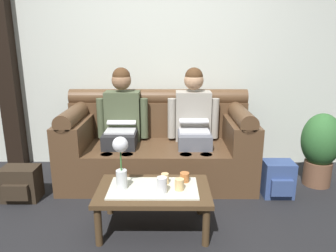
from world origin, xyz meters
TOP-DOWN VIEW (x-y plane):
  - ground_plane at (0.00, 0.00)m, footprint 14.00×14.00m
  - back_wall_patterned at (0.00, 1.70)m, footprint 6.00×0.12m
  - timber_pillar at (-1.76, 1.58)m, footprint 0.20×0.20m
  - couch at (0.00, 1.17)m, footprint 2.01×0.88m
  - person_left at (-0.39, 1.17)m, footprint 0.56×0.67m
  - person_right at (0.39, 1.17)m, footprint 0.56×0.67m
  - coffee_table at (0.00, 0.17)m, footprint 0.90×0.56m
  - flower_vase at (-0.25, 0.15)m, footprint 0.12×0.12m
  - cup_near_left at (0.07, 0.08)m, footprint 0.08×0.08m
  - cup_near_right at (0.25, 0.28)m, footprint 0.08×0.08m
  - cup_far_center at (0.09, 0.24)m, footprint 0.06×0.06m
  - cup_far_left at (0.21, 0.13)m, footprint 0.07×0.07m
  - backpack_right at (1.20, 0.74)m, footprint 0.29×0.26m
  - backpack_left at (-1.30, 0.65)m, footprint 0.34×0.27m
  - potted_plant at (1.71, 1.00)m, footprint 0.40×0.40m

SIDE VIEW (x-z plane):
  - ground_plane at x=0.00m, z-range 0.00..0.00m
  - backpack_left at x=-1.30m, z-range 0.00..0.33m
  - backpack_right at x=1.20m, z-range 0.00..0.35m
  - coffee_table at x=0.00m, z-range 0.13..0.49m
  - couch at x=0.00m, z-range -0.11..0.86m
  - cup_near_right at x=0.25m, z-range 0.36..0.44m
  - cup_far_center at x=0.09m, z-range 0.36..0.45m
  - cup_far_left at x=0.21m, z-range 0.36..0.45m
  - cup_near_left at x=0.07m, z-range 0.36..0.49m
  - potted_plant at x=1.71m, z-range 0.04..0.82m
  - flower_vase at x=-0.25m, z-range 0.40..0.83m
  - person_left at x=-0.39m, z-range 0.05..1.27m
  - person_right at x=0.39m, z-range 0.05..1.27m
  - back_wall_patterned at x=0.00m, z-range 0.00..2.90m
  - timber_pillar at x=-1.76m, z-range 0.00..2.90m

